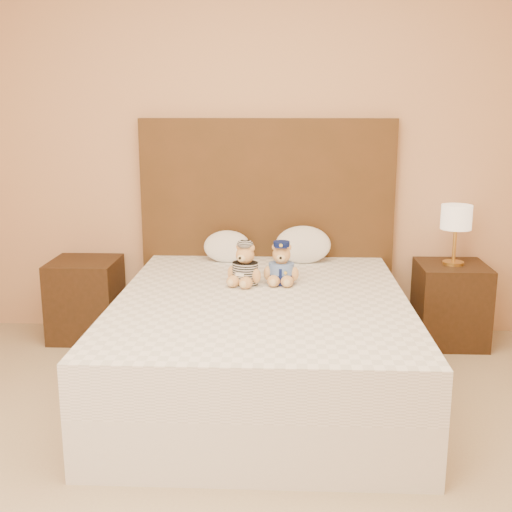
{
  "coord_description": "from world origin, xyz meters",
  "views": [
    {
      "loc": [
        0.12,
        -2.2,
        1.58
      ],
      "look_at": [
        -0.04,
        1.45,
        0.72
      ],
      "focal_mm": 45.0,
      "sensor_mm": 36.0,
      "label": 1
    }
  ],
  "objects": [
    {
      "name": "room_walls",
      "position": [
        0.0,
        0.46,
        1.81
      ],
      "size": [
        4.04,
        4.52,
        2.72
      ],
      "color": "tan",
      "rests_on": "ground"
    },
    {
      "name": "bed",
      "position": [
        0.0,
        1.2,
        0.28
      ],
      "size": [
        1.6,
        2.0,
        0.55
      ],
      "color": "white",
      "rests_on": "ground"
    },
    {
      "name": "headboard",
      "position": [
        0.0,
        2.21,
        0.75
      ],
      "size": [
        1.75,
        0.08,
        1.5
      ],
      "primitive_type": "cube",
      "color": "#4E3017",
      "rests_on": "ground"
    },
    {
      "name": "nightstand_left",
      "position": [
        -1.25,
        2.0,
        0.28
      ],
      "size": [
        0.45,
        0.45,
        0.55
      ],
      "primitive_type": "cube",
      "color": "#361F11",
      "rests_on": "ground"
    },
    {
      "name": "nightstand_right",
      "position": [
        1.25,
        2.0,
        0.28
      ],
      "size": [
        0.45,
        0.45,
        0.55
      ],
      "primitive_type": "cube",
      "color": "#361F11",
      "rests_on": "ground"
    },
    {
      "name": "lamp",
      "position": [
        1.25,
        2.0,
        0.85
      ],
      "size": [
        0.2,
        0.2,
        0.4
      ],
      "color": "gold",
      "rests_on": "nightstand_right"
    },
    {
      "name": "teddy_police",
      "position": [
        0.11,
        1.47,
        0.68
      ],
      "size": [
        0.23,
        0.22,
        0.25
      ],
      "primitive_type": null,
      "rotation": [
        0.0,
        0.0,
        -0.07
      ],
      "color": "tan",
      "rests_on": "bed"
    },
    {
      "name": "teddy_prisoner",
      "position": [
        -0.11,
        1.44,
        0.68
      ],
      "size": [
        0.29,
        0.28,
        0.25
      ],
      "primitive_type": null,
      "rotation": [
        0.0,
        0.0,
        -0.4
      ],
      "color": "tan",
      "rests_on": "bed"
    },
    {
      "name": "pillow_left",
      "position": [
        -0.27,
        2.03,
        0.66
      ],
      "size": [
        0.32,
        0.21,
        0.22
      ],
      "primitive_type": "ellipsoid",
      "color": "white",
      "rests_on": "bed"
    },
    {
      "name": "pillow_right",
      "position": [
        0.25,
        2.03,
        0.68
      ],
      "size": [
        0.37,
        0.24,
        0.26
      ],
      "primitive_type": "ellipsoid",
      "color": "white",
      "rests_on": "bed"
    }
  ]
}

